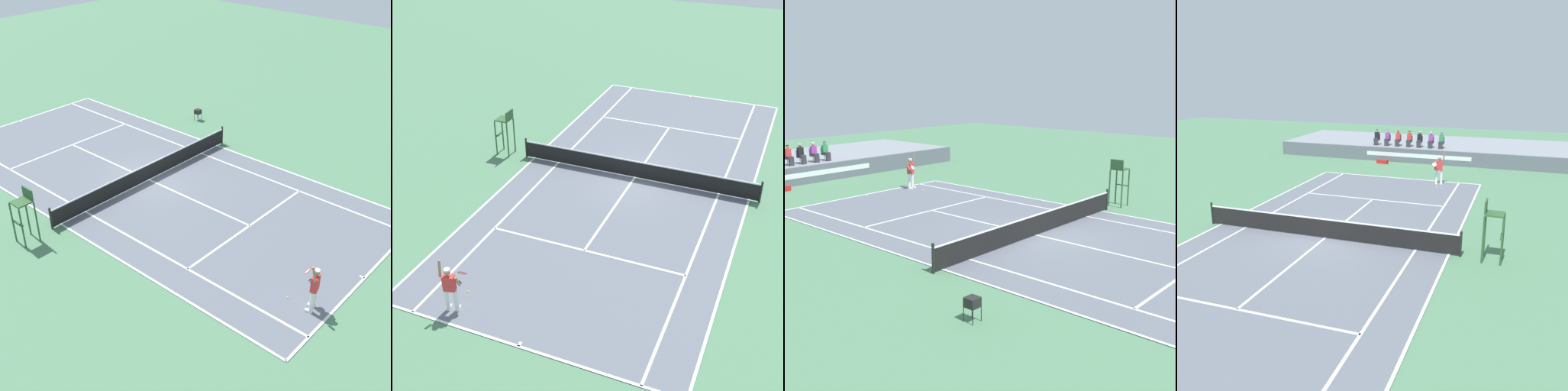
{
  "view_description": "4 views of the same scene",
  "coord_description": "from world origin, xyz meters",
  "views": [
    {
      "loc": [
        16.27,
        17.55,
        13.12
      ],
      "look_at": [
        0.86,
        3.94,
        1.0
      ],
      "focal_mm": 48.64,
      "sensor_mm": 36.0,
      "label": 1
    },
    {
      "loc": [
        -6.85,
        22.69,
        13.27
      ],
      "look_at": [
        0.86,
        3.94,
        1.0
      ],
      "focal_mm": 50.83,
      "sensor_mm": 36.0,
      "label": 2
    },
    {
      "loc": [
        -17.65,
        -12.57,
        6.5
      ],
      "look_at": [
        0.86,
        3.94,
        1.0
      ],
      "focal_mm": 49.18,
      "sensor_mm": 36.0,
      "label": 3
    },
    {
      "loc": [
        8.04,
        -16.62,
        7.22
      ],
      "look_at": [
        0.86,
        3.94,
        1.0
      ],
      "focal_mm": 40.81,
      "sensor_mm": 36.0,
      "label": 4
    }
  ],
  "objects": [
    {
      "name": "ground_plane",
      "position": [
        0.0,
        0.0,
        0.0
      ],
      "size": [
        80.0,
        80.0,
        0.0
      ],
      "primitive_type": "plane",
      "color": "#4C7A56"
    },
    {
      "name": "spectator_seated_6",
      "position": [
        1.64,
        18.24,
        1.73
      ],
      "size": [
        0.44,
        0.6,
        1.27
      ],
      "color": "#474C56",
      "rests_on": "bleacher_platform"
    },
    {
      "name": "equipment_bag",
      "position": [
        -2.61,
        16.23,
        0.16
      ],
      "size": [
        0.93,
        0.4,
        0.32
      ],
      "color": "red",
      "rests_on": "ground"
    },
    {
      "name": "tennis_ball",
      "position": [
        2.93,
        10.27,
        0.03
      ],
      "size": [
        0.07,
        0.07,
        0.07
      ],
      "primitive_type": "sphere",
      "color": "#D1E533",
      "rests_on": "ground"
    },
    {
      "name": "spectator_seated_1",
      "position": [
        -2.84,
        18.24,
        1.73
      ],
      "size": [
        0.44,
        0.6,
        1.27
      ],
      "color": "#474C56",
      "rests_on": "bleacher_platform"
    },
    {
      "name": "umpire_chair",
      "position": [
        7.09,
        0.0,
        1.56
      ],
      "size": [
        0.77,
        0.77,
        2.44
      ],
      "color": "#2D562D",
      "rests_on": "ground"
    },
    {
      "name": "bleacher_platform",
      "position": [
        0.0,
        21.3,
        0.56
      ],
      "size": [
        24.1,
        7.91,
        1.12
      ],
      "primitive_type": "cube",
      "color": "gray",
      "rests_on": "ground"
    },
    {
      "name": "spectator_seated_4",
      "position": [
        -0.13,
        18.24,
        1.73
      ],
      "size": [
        0.44,
        0.6,
        1.27
      ],
      "color": "#474C56",
      "rests_on": "bleacher_platform"
    },
    {
      "name": "court",
      "position": [
        0.0,
        0.0,
        0.01
      ],
      "size": [
        11.08,
        23.88,
        0.03
      ],
      "color": "slate",
      "rests_on": "ground"
    },
    {
      "name": "spectator_seated_2",
      "position": [
        -1.94,
        18.24,
        1.73
      ],
      "size": [
        0.44,
        0.6,
        1.27
      ],
      "color": "#474C56",
      "rests_on": "bleacher_platform"
    },
    {
      "name": "barrier_wall",
      "position": [
        0.0,
        17.22,
        0.56
      ],
      "size": [
        24.1,
        0.25,
        1.12
      ],
      "color": "#565B66",
      "rests_on": "ground"
    },
    {
      "name": "tennis_player",
      "position": [
        2.87,
        11.24,
        0.99
      ],
      "size": [
        0.74,
        0.76,
        2.08
      ],
      "color": "white",
      "rests_on": "ground"
    },
    {
      "name": "spectator_seated_0",
      "position": [
        -3.76,
        18.24,
        1.73
      ],
      "size": [
        0.44,
        0.6,
        1.27
      ],
      "color": "#474C56",
      "rests_on": "bleacher_platform"
    },
    {
      "name": "spectator_seated_5",
      "position": [
        0.79,
        18.24,
        1.73
      ],
      "size": [
        0.44,
        0.6,
        1.27
      ],
      "color": "#474C56",
      "rests_on": "bleacher_platform"
    },
    {
      "name": "net",
      "position": [
        0.0,
        0.0,
        0.52
      ],
      "size": [
        11.98,
        0.1,
        1.07
      ],
      "color": "black",
      "rests_on": "ground"
    },
    {
      "name": "spectator_seated_3",
      "position": [
        -0.98,
        18.24,
        1.73
      ],
      "size": [
        0.44,
        0.6,
        1.27
      ],
      "color": "#474C56",
      "rests_on": "bleacher_platform"
    }
  ]
}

